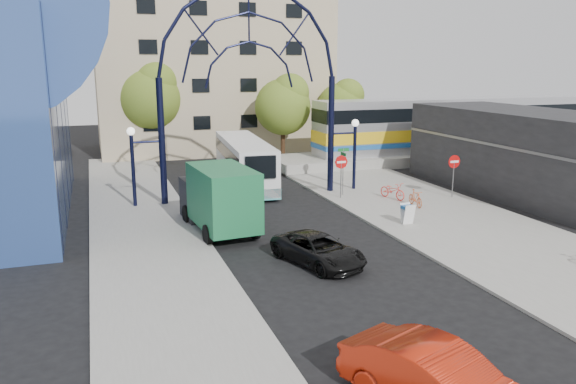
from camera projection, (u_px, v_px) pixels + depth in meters
name	position (u px, v px, depth m)	size (l,w,h in m)	color
ground	(357.00, 285.00, 19.98)	(120.00, 120.00, 0.00)	black
sidewalk_east	(474.00, 231.00, 26.21)	(8.00, 56.00, 0.12)	gray
plaza_west	(153.00, 251.00, 23.41)	(5.00, 50.00, 0.12)	gray
gateway_arch	(249.00, 48.00, 30.97)	(13.64, 0.44, 12.10)	black
stop_sign	(341.00, 166.00, 32.12)	(0.80, 0.07, 2.50)	slate
do_not_enter_sign	(454.00, 166.00, 32.27)	(0.76, 0.07, 2.48)	slate
street_name_sign	(343.00, 162.00, 32.77)	(0.70, 0.70, 2.80)	slate
sandwich_board	(407.00, 211.00, 27.11)	(0.55, 0.61, 0.99)	white
commercial_block_east	(525.00, 152.00, 33.75)	(6.00, 16.00, 5.00)	black
apartment_block	(210.00, 72.00, 51.26)	(20.00, 12.10, 14.00)	tan
train_platform	(458.00, 154.00, 46.55)	(32.00, 5.00, 0.80)	gray
train_car	(460.00, 124.00, 45.99)	(25.10, 3.05, 4.20)	#B7B7BC
tree_north_a	(285.00, 104.00, 44.79)	(4.48, 4.48, 7.00)	#382314
tree_north_b	(151.00, 95.00, 45.12)	(5.12, 5.12, 8.00)	#382314
tree_north_c	(343.00, 104.00, 48.62)	(4.16, 4.16, 6.50)	#382314
city_bus	(244.00, 162.00, 36.26)	(3.30, 10.88, 2.94)	white
green_truck	(218.00, 198.00, 26.26)	(2.83, 6.40, 3.15)	black
black_suv	(318.00, 250.00, 21.98)	(1.97, 4.27, 1.19)	black
red_sedan	(440.00, 383.00, 12.42)	(1.68, 4.82, 1.59)	#AD1E0A
bike_near_a	(393.00, 190.00, 32.18)	(0.65, 1.86, 0.98)	#FE3C32
bike_near_b	(415.00, 198.00, 30.49)	(0.43, 1.51, 0.91)	#D85B2B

